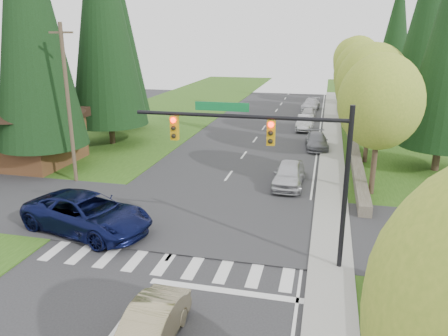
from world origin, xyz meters
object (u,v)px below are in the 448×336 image
(parked_car_c, at_px, (305,123))
(parked_car_d, at_px, (308,114))
(sedan_champagne, at_px, (149,328))
(parked_car_b, at_px, (317,141))
(parked_car_a, at_px, (289,174))
(suv_navy, at_px, (87,214))
(parked_car_e, at_px, (311,104))

(parked_car_c, bearing_deg, parked_car_d, 91.36)
(parked_car_c, relative_size, parked_car_d, 1.14)
(sedan_champagne, xyz_separation_m, parked_car_c, (2.80, 33.63, 0.07))
(parked_car_b, relative_size, parked_car_c, 1.00)
(parked_car_b, xyz_separation_m, parked_car_c, (-1.40, 7.37, 0.08))
(parked_car_a, height_order, parked_car_c, parked_car_a)
(suv_navy, height_order, parked_car_c, suv_navy)
(sedan_champagne, bearing_deg, parked_car_c, 86.94)
(parked_car_a, xyz_separation_m, parked_car_d, (0.00, 23.23, -0.12))
(parked_car_a, xyz_separation_m, parked_car_e, (0.00, 30.13, -0.09))
(parked_car_c, bearing_deg, parked_car_a, -88.64)
(suv_navy, height_order, parked_car_a, suv_navy)
(suv_navy, bearing_deg, parked_car_c, -3.78)
(parked_car_e, bearing_deg, parked_car_c, -84.46)
(parked_car_a, bearing_deg, sedan_champagne, -99.02)
(parked_car_b, distance_m, parked_car_c, 7.50)
(parked_car_c, xyz_separation_m, parked_car_d, (0.00, 5.66, -0.06))
(parked_car_b, height_order, parked_car_e, parked_car_e)
(sedan_champagne, distance_m, parked_car_b, 26.60)
(sedan_champagne, relative_size, parked_car_a, 0.87)
(parked_car_a, xyz_separation_m, parked_car_c, (0.00, 17.57, -0.06))
(sedan_champagne, height_order, parked_car_d, parked_car_d)
(parked_car_b, bearing_deg, parked_car_c, 95.39)
(parked_car_c, bearing_deg, suv_navy, -107.29)
(parked_car_b, bearing_deg, suv_navy, -123.73)
(parked_car_a, bearing_deg, suv_navy, -134.01)
(sedan_champagne, height_order, parked_car_e, parked_car_e)
(parked_car_a, bearing_deg, parked_car_c, 90.86)
(parked_car_c, xyz_separation_m, parked_car_e, (0.00, 12.56, -0.03))
(parked_car_a, height_order, parked_car_b, parked_car_a)
(parked_car_c, relative_size, parked_car_e, 0.92)
(suv_navy, bearing_deg, parked_car_a, -30.00)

